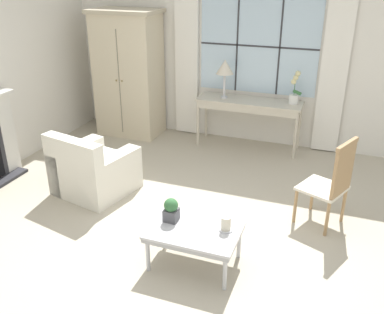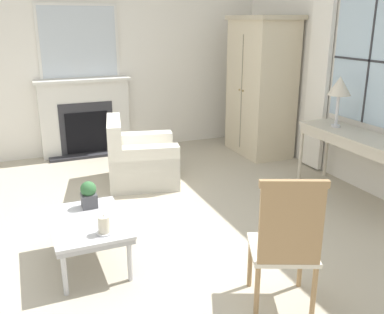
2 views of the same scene
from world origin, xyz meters
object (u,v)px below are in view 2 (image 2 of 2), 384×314
Objects in this scene: coffee_table at (88,225)px; console_table at (360,142)px; pillar_candle at (104,226)px; armchair_upholstered at (140,161)px; table_lamp at (340,87)px; potted_plant_small at (89,194)px; side_chair_wooden at (286,240)px; fireplace at (85,109)px; armoire at (261,87)px.

console_table is at bearing 94.08° from coffee_table.
coffee_table is at bearing -163.41° from pillar_candle.
table_lamp is at bearing 63.00° from armchair_upholstered.
armchair_upholstered is 1.66m from potted_plant_small.
console_table is 2.31m from side_chair_wooden.
fireplace is 1.55m from armchair_upholstered.
armoire is at bearing 131.08° from pillar_candle.
fireplace is 3.82m from console_table.
potted_plant_small is at bearing -177.66° from pillar_candle.
potted_plant_small is (-0.05, -2.93, -0.16)m from console_table.
table_lamp is at bearing 2.09° from armoire.
fireplace is at bearing -139.05° from console_table.
armoire is at bearing -178.06° from console_table.
fireplace is 3.41m from pillar_candle.
armchair_upholstered is 1.90m from coffee_table.
side_chair_wooden is 1.76m from potted_plant_small.
console_table reaches higher than potted_plant_small.
console_table reaches higher than pillar_candle.
pillar_candle reaches higher than coffee_table.
armoire is 1.61m from table_lamp.
fireplace is 3.57m from table_lamp.
armoire is (0.90, 2.44, 0.31)m from fireplace.
armoire is 3.50m from potted_plant_small.
console_table is 0.67m from table_lamp.
side_chair_wooden reaches higher than pillar_candle.
fireplace is at bearing -134.95° from table_lamp.
fireplace is 1.08× the size of armoire.
side_chair_wooden is at bearing 44.72° from coffee_table.
table_lamp is (-0.40, -0.01, 0.55)m from console_table.
table_lamp is at bearing 96.84° from potted_plant_small.
armoire is 3.72m from coffee_table.
armoire is 8.53× the size of potted_plant_small.
pillar_candle is at bearing -80.44° from console_table.
fireplace is 2.62m from armoire.
side_chair_wooden is (2.81, 0.22, 0.29)m from armchair_upholstered.
armoire reaches higher than armchair_upholstered.
armoire reaches higher than pillar_candle.
pillar_candle is at bearing -23.00° from armchair_upholstered.
potted_plant_small is (0.35, -2.93, -0.70)m from table_lamp.
console_table is at bearing 55.12° from armchair_upholstered.
fireplace reaches higher than coffee_table.
pillar_candle is (0.89, -2.90, -0.76)m from table_lamp.
armoire is 2.22m from armchair_upholstered.
coffee_table is at bearing -85.92° from console_table.
potted_plant_small is 0.54m from pillar_candle.
coffee_table is at bearing -13.17° from potted_plant_small.
fireplace reaches higher than potted_plant_small.
pillar_candle is at bearing -73.02° from table_lamp.
armoire is 3.82m from side_chair_wooden.
armoire reaches higher than console_table.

